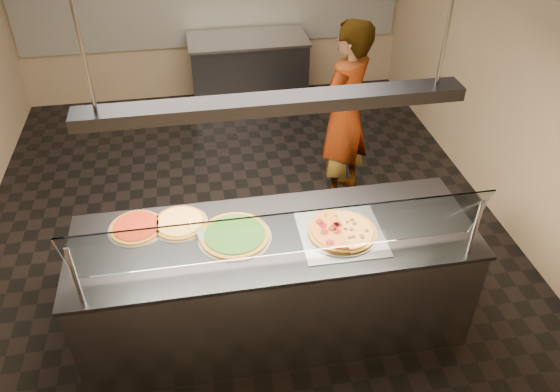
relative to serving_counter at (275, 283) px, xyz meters
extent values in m
cube|color=black|center=(-0.11, 1.21, -0.48)|extent=(5.00, 6.00, 0.02)
cube|color=#968060|center=(2.40, 1.21, 1.03)|extent=(0.02, 6.00, 3.00)
cube|color=#B7B7BC|center=(0.00, 0.00, -0.02)|extent=(2.80, 0.90, 0.90)
cube|color=#35353A|center=(0.00, 0.00, 0.45)|extent=(2.84, 0.94, 0.03)
cylinder|color=#B7B7BC|center=(-1.25, -0.40, 0.68)|extent=(0.03, 0.03, 0.44)
cylinder|color=#B7B7BC|center=(1.25, -0.40, 0.68)|extent=(0.03, 0.03, 0.44)
cube|color=white|center=(0.00, -0.34, 0.76)|extent=(2.60, 0.18, 0.47)
cube|color=silver|center=(0.46, -0.06, 0.47)|extent=(0.59, 0.59, 0.01)
cylinder|color=silver|center=(0.46, -0.06, 0.47)|extent=(0.51, 0.51, 0.01)
cylinder|color=#630909|center=(0.44, -0.01, 0.52)|extent=(0.06, 0.06, 0.01)
cylinder|color=#630909|center=(0.42, -0.02, 0.52)|extent=(0.06, 0.06, 0.01)
cylinder|color=#630909|center=(0.32, 0.04, 0.52)|extent=(0.06, 0.06, 0.01)
cylinder|color=#630909|center=(0.34, -0.01, 0.52)|extent=(0.06, 0.06, 0.01)
cylinder|color=#630909|center=(0.39, -0.05, 0.52)|extent=(0.06, 0.06, 0.01)
cylinder|color=#630909|center=(0.33, -0.07, 0.52)|extent=(0.06, 0.06, 0.01)
cylinder|color=#630909|center=(0.42, -0.08, 0.52)|extent=(0.06, 0.06, 0.01)
cylinder|color=#630909|center=(0.34, -0.19, 0.52)|extent=(0.06, 0.06, 0.01)
cube|color=#19590F|center=(0.45, 0.08, 0.52)|extent=(0.02, 0.02, 0.01)
cube|color=#19590F|center=(0.38, 0.10, 0.52)|extent=(0.02, 0.02, 0.01)
cube|color=#19590F|center=(0.32, 0.03, 0.52)|extent=(0.02, 0.02, 0.01)
cube|color=#19590F|center=(0.39, -0.04, 0.52)|extent=(0.02, 0.01, 0.01)
cube|color=#19590F|center=(0.32, -0.09, 0.52)|extent=(0.02, 0.02, 0.01)
cube|color=#19590F|center=(0.39, -0.09, 0.52)|extent=(0.02, 0.02, 0.01)
sphere|color=#513014|center=(0.48, -0.23, 0.50)|extent=(0.03, 0.03, 0.03)
sphere|color=#513014|center=(0.49, -0.14, 0.50)|extent=(0.03, 0.03, 0.03)
sphere|color=#513014|center=(0.52, -0.14, 0.50)|extent=(0.03, 0.03, 0.03)
sphere|color=#513014|center=(0.58, -0.16, 0.50)|extent=(0.03, 0.03, 0.03)
sphere|color=#513014|center=(0.58, -0.14, 0.50)|extent=(0.03, 0.03, 0.03)
sphere|color=#513014|center=(0.63, -0.10, 0.50)|extent=(0.03, 0.03, 0.03)
sphere|color=#513014|center=(0.53, -0.06, 0.50)|extent=(0.03, 0.03, 0.03)
sphere|color=#513014|center=(0.49, -0.05, 0.50)|extent=(0.03, 0.03, 0.03)
sphere|color=#513014|center=(0.57, -0.01, 0.50)|extent=(0.03, 0.03, 0.03)
sphere|color=#513014|center=(0.56, 0.04, 0.50)|extent=(0.03, 0.03, 0.03)
sphere|color=#513014|center=(0.52, 0.02, 0.50)|extent=(0.03, 0.03, 0.03)
cylinder|color=silver|center=(-0.28, 0.04, 0.47)|extent=(0.51, 0.51, 0.01)
cylinder|color=brown|center=(-0.28, 0.04, 0.48)|extent=(0.48, 0.48, 0.02)
cylinder|color=black|center=(-0.28, 0.04, 0.49)|extent=(0.42, 0.42, 0.01)
cylinder|color=silver|center=(-0.65, 0.24, 0.47)|extent=(0.40, 0.40, 0.01)
cylinder|color=brown|center=(-0.65, 0.24, 0.48)|extent=(0.37, 0.37, 0.02)
cylinder|color=gold|center=(-0.65, 0.24, 0.49)|extent=(0.32, 0.32, 0.01)
cylinder|color=silver|center=(-0.95, 0.25, 0.47)|extent=(0.40, 0.40, 0.01)
cylinder|color=brown|center=(-0.95, 0.25, 0.48)|extent=(0.37, 0.37, 0.02)
cylinder|color=#66180A|center=(-0.95, 0.25, 0.49)|extent=(0.32, 0.32, 0.01)
cube|color=#B7B7BC|center=(-0.47, 0.08, 0.49)|extent=(0.15, 0.13, 0.00)
cylinder|color=tan|center=(-0.57, 0.17, 0.49)|extent=(0.05, 0.14, 0.02)
cube|color=#35353A|center=(0.28, 3.76, -0.02)|extent=(1.45, 0.70, 0.90)
cube|color=#B7B7BC|center=(0.28, 3.76, 0.45)|extent=(1.49, 0.74, 0.03)
imported|color=#2C2830|center=(0.94, 1.62, 0.46)|extent=(0.80, 0.78, 1.85)
cube|color=#35353A|center=(0.00, 0.00, 1.48)|extent=(2.30, 0.18, 0.08)
cylinder|color=#B7B7BC|center=(-1.00, 0.00, 2.03)|extent=(0.02, 0.02, 1.01)
cylinder|color=#B7B7BC|center=(1.00, 0.00, 2.03)|extent=(0.02, 0.02, 1.01)
camera|label=1|loc=(-0.46, -2.83, 2.96)|focal=35.00mm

